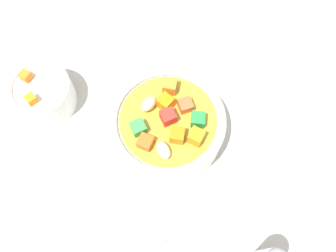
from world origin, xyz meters
The scene contains 4 objects.
ground_plane centered at (0.00, 0.00, -1.00)cm, with size 140.00×140.00×2.00cm, color #BAB2A0.
soup_bowl_main centered at (-0.01, 0.01, 3.16)cm, with size 15.82×15.82×7.36cm.
spoon centered at (-12.23, 8.59, 0.39)cm, with size 6.80×18.62×0.84cm.
side_bowl_small centered at (15.34, 11.37, 2.63)cm, with size 8.91×8.91×5.90cm.
Camera 1 is at (-14.40, 11.03, 48.63)cm, focal length 37.39 mm.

